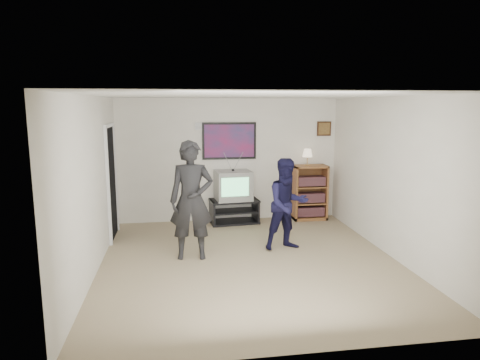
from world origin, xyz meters
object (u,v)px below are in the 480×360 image
object	(u,v)px
crt_television	(233,185)
person_short	(287,204)
media_stand	(234,211)
bookshelf	(310,192)
person_tall	(191,200)

from	to	relation	value
crt_television	person_short	xyz separation A→B (m)	(0.67, -1.72, -0.02)
media_stand	person_short	size ratio (longest dim) A/B	0.67
crt_television	bookshelf	size ratio (longest dim) A/B	0.61
bookshelf	media_stand	bearing A→B (deg)	-178.21
bookshelf	person_tall	distance (m)	3.21
media_stand	bookshelf	world-z (taller)	bookshelf
crt_television	media_stand	bearing A→B (deg)	-5.21
media_stand	bookshelf	distance (m)	1.64
person_tall	person_short	world-z (taller)	person_tall
bookshelf	person_tall	world-z (taller)	person_tall
person_short	bookshelf	bearing A→B (deg)	50.79
bookshelf	person_short	bearing A→B (deg)	-118.30
media_stand	person_tall	distance (m)	2.22
bookshelf	person_short	size ratio (longest dim) A/B	0.75
crt_television	person_short	world-z (taller)	person_short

